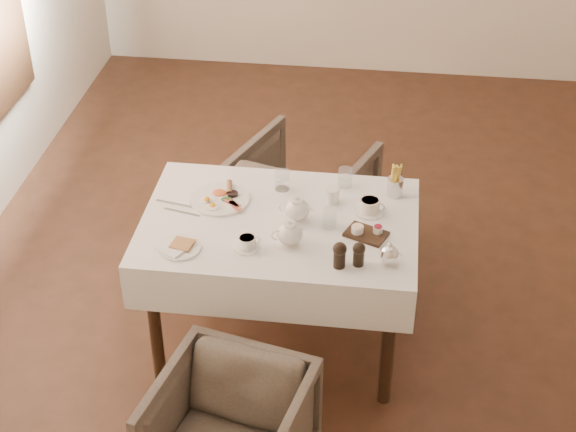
% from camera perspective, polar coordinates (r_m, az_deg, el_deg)
% --- Properties ---
extents(table, '(1.28, 0.88, 0.75)m').
position_cam_1_polar(table, '(4.15, -0.55, -1.59)').
color(table, black).
rests_on(table, ground).
extents(armchair_far, '(0.89, 0.90, 0.64)m').
position_cam_1_polar(armchair_far, '(5.02, 0.94, 1.16)').
color(armchair_far, '#453A33').
rests_on(armchair_far, ground).
extents(breakfast_plate, '(0.28, 0.28, 0.04)m').
position_cam_1_polar(breakfast_plate, '(4.23, -4.39, 1.15)').
color(breakfast_plate, white).
rests_on(breakfast_plate, table).
extents(side_plate, '(0.20, 0.19, 0.02)m').
position_cam_1_polar(side_plate, '(3.93, -7.13, -2.03)').
color(side_plate, white).
rests_on(side_plate, table).
extents(teapot_centre, '(0.17, 0.13, 0.13)m').
position_cam_1_polar(teapot_centre, '(4.06, 0.58, 0.52)').
color(teapot_centre, white).
rests_on(teapot_centre, table).
extents(teapot_front, '(0.19, 0.18, 0.13)m').
position_cam_1_polar(teapot_front, '(3.90, 0.11, -1.05)').
color(teapot_front, white).
rests_on(teapot_front, table).
extents(creamer, '(0.07, 0.07, 0.07)m').
position_cam_1_polar(creamer, '(4.19, 2.93, 1.31)').
color(creamer, white).
rests_on(creamer, table).
extents(teacup_near, '(0.12, 0.12, 0.06)m').
position_cam_1_polar(teacup_near, '(3.90, -2.67, -1.77)').
color(teacup_near, white).
rests_on(teacup_near, table).
extents(teacup_far, '(0.14, 0.14, 0.07)m').
position_cam_1_polar(teacup_far, '(4.14, 5.30, 0.61)').
color(teacup_far, white).
rests_on(teacup_far, table).
extents(glass_left, '(0.09, 0.09, 0.10)m').
position_cam_1_polar(glass_left, '(4.28, -0.39, 2.35)').
color(glass_left, silver).
rests_on(glass_left, table).
extents(glass_mid, '(0.07, 0.07, 0.09)m').
position_cam_1_polar(glass_mid, '(4.02, 2.70, -0.16)').
color(glass_mid, silver).
rests_on(glass_mid, table).
extents(glass_right, '(0.08, 0.08, 0.10)m').
position_cam_1_polar(glass_right, '(4.31, 3.72, 2.50)').
color(glass_right, silver).
rests_on(glass_right, table).
extents(condiment_board, '(0.22, 0.18, 0.05)m').
position_cam_1_polar(condiment_board, '(3.99, 5.06, -1.08)').
color(condiment_board, black).
rests_on(condiment_board, table).
extents(pepper_mill_left, '(0.06, 0.06, 0.12)m').
position_cam_1_polar(pepper_mill_left, '(3.78, 3.35, -2.52)').
color(pepper_mill_left, black).
rests_on(pepper_mill_left, table).
extents(pepper_mill_right, '(0.07, 0.07, 0.11)m').
position_cam_1_polar(pepper_mill_right, '(3.79, 4.60, -2.46)').
color(pepper_mill_right, black).
rests_on(pepper_mill_right, table).
extents(silver_pot, '(0.12, 0.11, 0.11)m').
position_cam_1_polar(silver_pot, '(3.82, 6.56, -2.40)').
color(silver_pot, white).
rests_on(silver_pot, table).
extents(fries_cup, '(0.08, 0.08, 0.17)m').
position_cam_1_polar(fries_cup, '(4.25, 6.96, 2.19)').
color(fries_cup, silver).
rests_on(fries_cup, table).
extents(cutlery_fork, '(0.19, 0.05, 0.00)m').
position_cam_1_polar(cutlery_fork, '(4.23, -7.36, 0.80)').
color(cutlery_fork, silver).
rests_on(cutlery_fork, table).
extents(cutlery_knife, '(0.19, 0.06, 0.00)m').
position_cam_1_polar(cutlery_knife, '(4.17, -6.88, 0.25)').
color(cutlery_knife, silver).
rests_on(cutlery_knife, table).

